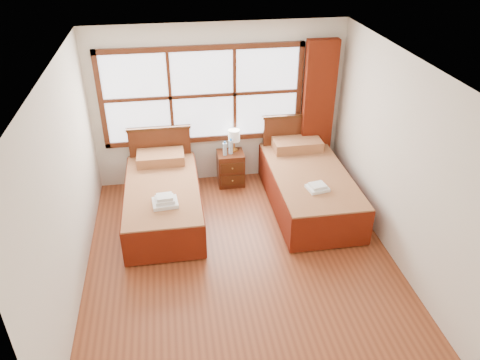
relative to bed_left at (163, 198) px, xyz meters
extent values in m
plane|color=brown|center=(0.98, -1.20, -0.32)|extent=(4.50, 4.50, 0.00)
plane|color=white|center=(0.98, -1.20, 2.28)|extent=(4.50, 4.50, 0.00)
plane|color=silver|center=(0.98, 1.05, 0.98)|extent=(4.00, 0.00, 4.00)
plane|color=silver|center=(-1.02, -1.20, 0.98)|extent=(0.00, 4.50, 4.50)
plane|color=silver|center=(2.98, -1.20, 0.98)|extent=(0.00, 4.50, 4.50)
cube|color=white|center=(0.73, 1.02, 1.18)|extent=(3.00, 0.02, 1.40)
cube|color=#502311|center=(0.73, 1.00, 0.44)|extent=(3.16, 0.06, 0.08)
cube|color=#502311|center=(0.73, 1.00, 1.92)|extent=(3.16, 0.06, 0.08)
cube|color=#502311|center=(-0.81, 1.00, 1.18)|extent=(0.08, 0.06, 1.56)
cube|color=#502311|center=(2.27, 1.00, 1.18)|extent=(0.08, 0.06, 1.56)
cube|color=#502311|center=(0.23, 1.00, 1.18)|extent=(0.05, 0.05, 1.40)
cube|color=#502311|center=(1.23, 1.00, 1.18)|extent=(0.05, 0.05, 1.40)
cube|color=#502311|center=(0.73, 1.00, 1.18)|extent=(3.00, 0.05, 0.05)
cube|color=#661B0A|center=(2.58, 0.91, 0.85)|extent=(0.50, 0.16, 2.30)
cube|color=#43220E|center=(0.00, -0.07, -0.17)|extent=(0.93, 1.87, 0.30)
cube|color=maroon|center=(0.00, -0.07, 0.11)|extent=(1.05, 2.07, 0.25)
cube|color=maroon|center=(-0.52, -0.07, -0.04)|extent=(0.03, 2.07, 0.52)
cube|color=maroon|center=(0.52, -0.07, -0.04)|extent=(0.03, 2.07, 0.52)
cube|color=maroon|center=(0.00, -1.10, -0.04)|extent=(1.05, 0.03, 0.52)
cube|color=maroon|center=(0.00, 0.69, 0.32)|extent=(0.73, 0.43, 0.16)
cube|color=#502311|center=(0.00, 0.94, 0.19)|extent=(0.98, 0.06, 1.02)
cube|color=#43220E|center=(0.00, 0.94, 0.71)|extent=(1.02, 0.08, 0.04)
cube|color=#43220E|center=(2.21, -0.07, -0.16)|extent=(0.99, 1.99, 0.32)
cube|color=maroon|center=(2.21, -0.07, 0.14)|extent=(1.11, 2.20, 0.27)
cube|color=maroon|center=(1.66, -0.07, -0.02)|extent=(0.03, 2.20, 0.55)
cube|color=maroon|center=(2.77, -0.07, -0.02)|extent=(0.03, 2.20, 0.55)
cube|color=maroon|center=(2.21, -1.16, -0.02)|extent=(1.11, 0.03, 0.55)
cube|color=maroon|center=(2.21, 0.73, 0.36)|extent=(0.78, 0.45, 0.17)
cube|color=#502311|center=(2.21, 0.94, 0.22)|extent=(1.04, 0.06, 1.08)
cube|color=#43220E|center=(2.21, 0.94, 0.77)|extent=(1.08, 0.08, 0.04)
cube|color=#502311|center=(1.12, 0.80, -0.03)|extent=(0.43, 0.38, 0.57)
cube|color=#43220E|center=(1.12, 0.60, -0.15)|extent=(0.38, 0.02, 0.17)
cube|color=#43220E|center=(1.12, 0.60, 0.08)|extent=(0.38, 0.02, 0.17)
sphere|color=olive|center=(1.12, 0.58, -0.15)|extent=(0.03, 0.03, 0.03)
sphere|color=olive|center=(1.12, 0.58, 0.08)|extent=(0.03, 0.03, 0.03)
cube|color=white|center=(0.04, -0.54, 0.27)|extent=(0.36, 0.32, 0.05)
cube|color=white|center=(0.04, -0.54, 0.32)|extent=(0.27, 0.24, 0.05)
cube|color=white|center=(0.04, -0.54, 0.36)|extent=(0.22, 0.20, 0.04)
cube|color=white|center=(2.17, -0.55, 0.30)|extent=(0.32, 0.29, 0.04)
cube|color=white|center=(2.17, -0.55, 0.34)|extent=(0.24, 0.22, 0.04)
cylinder|color=gold|center=(1.19, 0.89, 0.26)|extent=(0.12, 0.12, 0.02)
cylinder|color=gold|center=(1.19, 0.89, 0.35)|extent=(0.03, 0.03, 0.16)
cylinder|color=white|center=(1.19, 0.89, 0.53)|extent=(0.19, 0.19, 0.19)
cylinder|color=silver|center=(1.02, 0.75, 0.36)|extent=(0.06, 0.06, 0.21)
cylinder|color=blue|center=(1.02, 0.75, 0.48)|extent=(0.03, 0.03, 0.03)
cylinder|color=silver|center=(1.13, 0.79, 0.37)|extent=(0.07, 0.07, 0.23)
cylinder|color=blue|center=(1.13, 0.79, 0.50)|extent=(0.03, 0.03, 0.03)
camera|label=1|loc=(0.21, -5.92, 3.74)|focal=35.00mm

